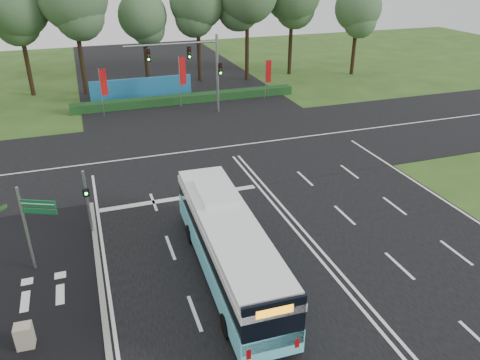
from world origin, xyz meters
name	(u,v)px	position (x,y,z in m)	size (l,w,h in m)	color
ground	(291,226)	(0.00, 0.00, 0.00)	(120.00, 120.00, 0.00)	#2C4D19
road_main	(291,225)	(0.00, 0.00, 0.02)	(20.00, 120.00, 0.04)	black
road_cross	(225,147)	(0.00, 12.00, 0.03)	(120.00, 14.00, 0.05)	black
bike_path	(42,314)	(-12.50, -3.00, 0.03)	(5.00, 18.00, 0.06)	black
kerb_strip	(103,301)	(-10.10, -3.00, 0.06)	(0.25, 18.00, 0.12)	gray
city_bus	(228,246)	(-4.51, -3.04, 1.63)	(2.72, 11.37, 3.24)	#68E0F2
pedestrian_signal	(87,200)	(-10.20, 2.74, 1.96)	(0.34, 0.42, 3.59)	gray
street_sign	(32,220)	(-12.58, 0.22, 2.68)	(1.54, 0.77, 4.28)	gray
utility_cabinet	(25,337)	(-12.97, -4.69, 0.52)	(0.62, 0.52, 1.04)	#A79E86
banner_flag_left	(103,85)	(-7.85, 22.71, 2.85)	(0.63, 0.21, 4.36)	gray
banner_flag_mid	(182,74)	(-0.61, 23.43, 3.11)	(0.70, 0.20, 4.79)	gray
banner_flag_right	(268,74)	(7.83, 22.85, 2.65)	(0.59, 0.14, 4.03)	gray
traffic_light_gantry	(197,63)	(0.21, 20.50, 4.66)	(8.41, 0.28, 7.00)	gray
hedge	(187,99)	(0.00, 24.50, 0.40)	(22.00, 1.20, 0.80)	#133617
blue_hoarding	(142,89)	(-4.00, 27.00, 1.10)	(10.00, 0.30, 2.20)	#1B6494
eucalyptus_row	(166,2)	(-0.11, 31.57, 8.78)	(47.90, 9.52, 12.95)	black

